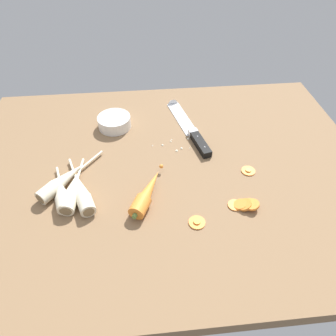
{
  "coord_description": "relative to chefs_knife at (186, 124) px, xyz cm",
  "views": [
    {
      "loc": [
        -6.15,
        -64.68,
        62.55
      ],
      "look_at": [
        0.0,
        -2.0,
        1.5
      ],
      "focal_mm": 32.67,
      "sensor_mm": 36.0,
      "label": 1
    }
  ],
  "objects": [
    {
      "name": "prep_bowl",
      "position": [
        -24.39,
        1.55,
        1.5
      ],
      "size": [
        11.0,
        11.0,
        4.0
      ],
      "color": "white",
      "rests_on": "ground_plane"
    },
    {
      "name": "carrot_slice_stack",
      "position": [
        9.87,
        -36.72,
        0.19
      ],
      "size": [
        7.8,
        4.93,
        2.75
      ],
      "color": "orange",
      "rests_on": "ground_plane"
    },
    {
      "name": "parsnip_mid_right",
      "position": [
        -37.79,
        -24.78,
        1.33
      ],
      "size": [
        16.55,
        19.95,
        4.0
      ],
      "color": "beige",
      "rests_on": "ground_plane"
    },
    {
      "name": "whole_carrot",
      "position": [
        -15.04,
        -31.57,
        1.45
      ],
      "size": [
        10.39,
        18.21,
        4.2
      ],
      "color": "orange",
      "rests_on": "ground_plane"
    },
    {
      "name": "chefs_knife",
      "position": [
        0.0,
        0.0,
        0.0
      ],
      "size": [
        11.28,
        34.55,
        4.18
      ],
      "color": "silver",
      "rests_on": "ground_plane"
    },
    {
      "name": "mince_crumbs",
      "position": [
        -4.36,
        -10.27,
        -0.26
      ],
      "size": [
        12.6,
        6.52,
        0.89
      ],
      "color": "silver",
      "rests_on": "ground_plane"
    },
    {
      "name": "carrot_slice_stray_mid",
      "position": [
        -3.11,
        -40.6,
        -0.29
      ],
      "size": [
        4.19,
        4.19,
        0.7
      ],
      "color": "orange",
      "rests_on": "ground_plane"
    },
    {
      "name": "parsnip_front",
      "position": [
        -32.15,
        -29.24,
        1.33
      ],
      "size": [
        9.89,
        22.31,
        4.0
      ],
      "color": "beige",
      "rests_on": "ground_plane"
    },
    {
      "name": "carrot_slice_stray_near",
      "position": [
        14.77,
        -24.05,
        -0.29
      ],
      "size": [
        4.03,
        4.03,
        0.7
      ],
      "color": "orange",
      "rests_on": "ground_plane"
    },
    {
      "name": "ground_plane",
      "position": [
        -8.49,
        -19.95,
        -2.65
      ],
      "size": [
        120.0,
        90.0,
        4.0
      ],
      "primitive_type": "cube",
      "color": "brown"
    },
    {
      "name": "parsnip_mid_left",
      "position": [
        -34.64,
        -28.75,
        1.33
      ],
      "size": [
        5.22,
        20.93,
        4.0
      ],
      "color": "beige",
      "rests_on": "ground_plane"
    },
    {
      "name": "parsnip_back",
      "position": [
        -37.18,
        -29.53,
        1.33
      ],
      "size": [
        7.16,
        17.23,
        4.0
      ],
      "color": "beige",
      "rests_on": "ground_plane"
    }
  ]
}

